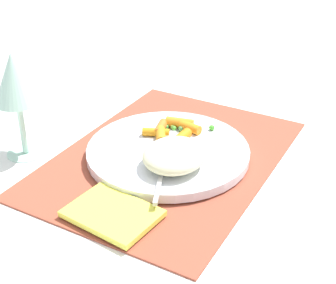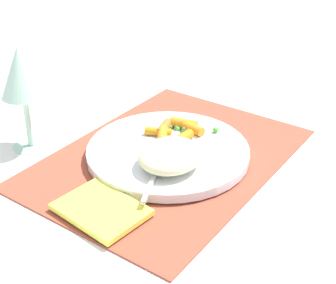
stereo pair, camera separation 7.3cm
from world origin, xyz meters
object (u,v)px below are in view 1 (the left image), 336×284
Objects in this scene: rice_mound at (174,155)px; napkin at (112,213)px; carrot_portion at (173,130)px; plate at (168,151)px; wine_glass at (15,82)px; fork at (166,157)px.

rice_mound is 0.13m from napkin.
rice_mound reaches higher than carrot_portion.
napkin is at bearing -176.13° from plate.
wine_glass is 0.26m from napkin.
wine_glass is (-0.14, 0.19, 0.10)m from carrot_portion.
wine_glass is at bearing 103.17° from rice_mound.
wine_glass is at bearing 115.26° from plate.
napkin is at bearing 179.44° from fork.
wine_glass is at bearing 106.99° from fork.
plate is at bearing 3.87° from napkin.
fork is 0.14m from napkin.
napkin is at bearing -108.21° from wine_glass.
rice_mound is 0.87× the size of napkin.
fork is 0.25m from wine_glass.
napkin is at bearing 170.21° from rice_mound.
napkin is (-0.21, -0.03, -0.02)m from carrot_portion.
fork reaches higher than plate.
carrot_portion is 0.22m from napkin.
plate is 0.06m from rice_mound.
rice_mound is 0.10m from carrot_portion.
wine_glass is at bearing 71.79° from napkin.
fork is (-0.03, -0.01, 0.01)m from plate.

